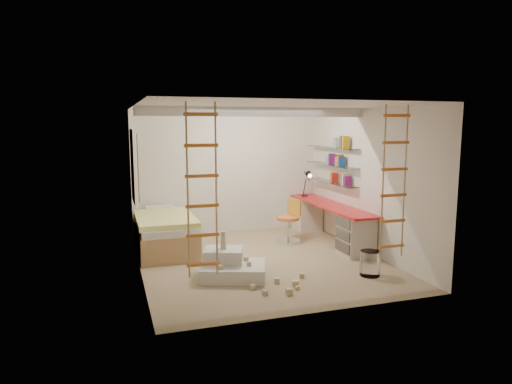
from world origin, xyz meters
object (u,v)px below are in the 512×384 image
object	(u,v)px
bed	(165,232)
swivel_chair	(289,227)
play_platform	(231,266)
desk	(329,221)

from	to	relation	value
bed	swivel_chair	size ratio (longest dim) A/B	2.37
play_platform	swivel_chair	bearing A→B (deg)	45.48
swivel_chair	play_platform	size ratio (longest dim) A/B	0.73
play_platform	bed	bearing A→B (deg)	112.58
bed	swivel_chair	distance (m)	2.40
bed	play_platform	world-z (taller)	bed
desk	play_platform	xyz separation A→B (m)	(-2.43, -1.49, -0.24)
swivel_chair	play_platform	distance (m)	2.32
bed	swivel_chair	bearing A→B (deg)	-4.95
swivel_chair	play_platform	xyz separation A→B (m)	(-1.62, -1.65, -0.14)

